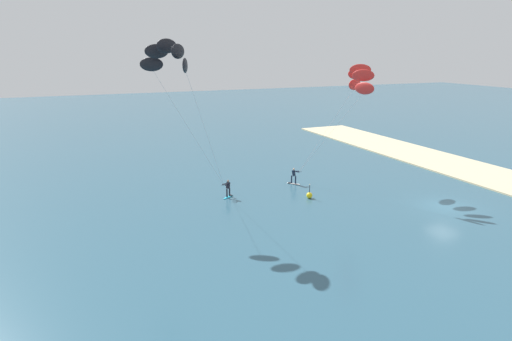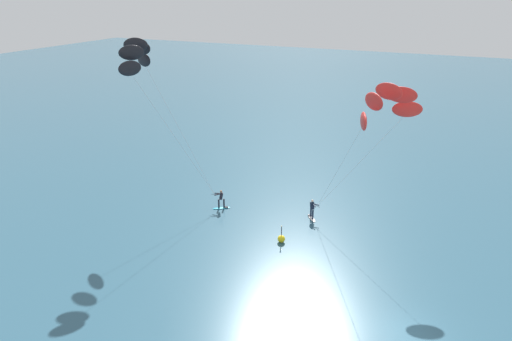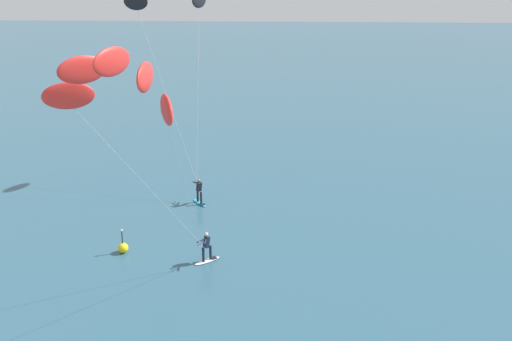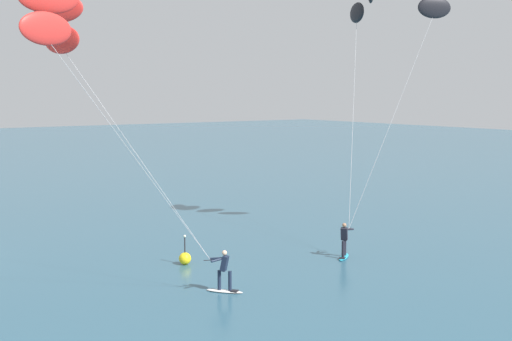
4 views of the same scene
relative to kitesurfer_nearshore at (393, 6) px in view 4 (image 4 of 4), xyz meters
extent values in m
ellipsoid|color=#23ADD1|center=(2.36, -5.41, -12.33)|extent=(1.18, 1.42, 0.08)
cube|color=black|center=(2.61, -5.74, -12.28)|extent=(0.40, 0.40, 0.02)
cylinder|color=black|center=(2.23, -5.23, -11.90)|extent=(0.14, 0.14, 0.78)
cylinder|color=black|center=(2.49, -5.58, -11.90)|extent=(0.14, 0.14, 0.78)
cube|color=black|center=(2.36, -5.41, -11.21)|extent=(0.43, 0.44, 0.63)
sphere|color=#9E7051|center=(2.36, -5.41, -10.79)|extent=(0.20, 0.20, 0.20)
cylinder|color=black|center=(2.14, -4.90, -11.06)|extent=(0.25, 0.52, 0.03)
cylinder|color=black|center=(2.15, -5.20, -11.03)|extent=(0.49, 0.49, 0.15)
cylinder|color=black|center=(2.35, -5.11, -11.03)|extent=(0.11, 0.60, 0.15)
ellipsoid|color=black|center=(1.87, 1.08, -0.21)|extent=(0.98, 1.85, 1.10)
ellipsoid|color=black|center=(-2.06, -0.64, -0.21)|extent=(1.85, 0.98, 1.10)
cylinder|color=#B2B2B7|center=(2.01, -1.91, -5.78)|extent=(0.29, 5.99, 10.56)
cylinder|color=#B2B2B7|center=(0.04, -2.77, -5.78)|extent=(4.22, 4.28, 10.56)
ellipsoid|color=white|center=(3.76, -13.00, -12.33)|extent=(1.40, 1.22, 0.08)
cube|color=black|center=(4.08, -12.74, -12.28)|extent=(0.40, 0.40, 0.02)
cylinder|color=#192338|center=(3.58, -13.13, -11.90)|extent=(0.14, 0.14, 0.78)
cylinder|color=#192338|center=(3.93, -12.86, -11.90)|extent=(0.14, 0.14, 0.78)
cube|color=#192338|center=(3.76, -13.00, -11.21)|extent=(0.44, 0.43, 0.63)
sphere|color=beige|center=(3.76, -13.00, -10.79)|extent=(0.20, 0.20, 0.20)
cylinder|color=black|center=(3.52, -13.49, -11.06)|extent=(0.26, 0.51, 0.03)
cylinder|color=#192338|center=(3.74, -13.29, -11.03)|extent=(0.12, 0.61, 0.15)
cylinder|color=#192338|center=(3.54, -13.20, -11.03)|extent=(0.50, 0.48, 0.15)
ellipsoid|color=red|center=(-0.98, -17.55, -2.49)|extent=(2.05, 1.01, 1.10)
ellipsoid|color=red|center=(-0.18, -17.92, -1.37)|extent=(1.74, 1.64, 1.10)
ellipsoid|color=red|center=(3.33, -19.55, -2.49)|extent=(1.01, 2.05, 1.10)
cylinder|color=#B2B2B7|center=(1.27, -15.52, -6.92)|extent=(4.52, 4.08, 8.27)
cylinder|color=#B2B2B7|center=(3.43, -16.52, -6.92)|extent=(0.21, 6.07, 8.27)
sphere|color=yellow|center=(-0.88, -12.20, -12.09)|extent=(0.56, 0.56, 0.56)
cylinder|color=#262628|center=(-0.88, -12.20, -11.46)|extent=(0.06, 0.06, 0.70)
sphere|color=#F2F2CC|center=(-0.88, -12.20, -11.05)|extent=(0.12, 0.12, 0.12)
camera|label=1|loc=(-35.23, 7.96, 0.89)|focal=31.58mm
camera|label=2|loc=(-30.15, -23.63, 5.40)|focal=33.85mm
camera|label=3|loc=(7.49, -40.62, 2.99)|focal=42.06mm
camera|label=4|loc=(25.41, -26.68, -4.56)|focal=46.99mm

